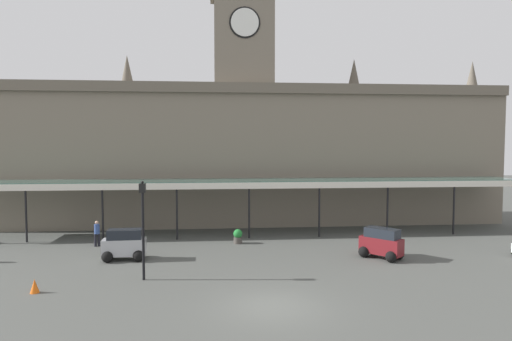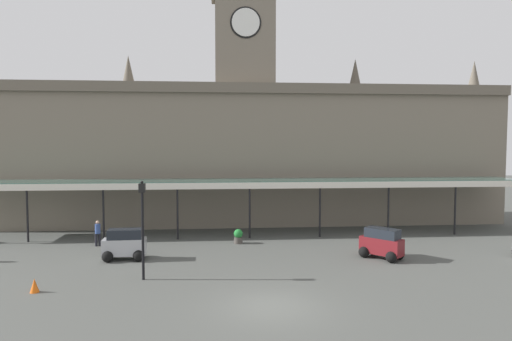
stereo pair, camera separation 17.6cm
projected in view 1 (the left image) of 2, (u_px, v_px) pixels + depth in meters
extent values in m
plane|color=#4C4E4A|center=(272.00, 306.00, 17.89)|extent=(140.00, 140.00, 0.00)
cube|color=slate|center=(243.00, 155.00, 37.46)|extent=(42.76, 6.62, 11.37)
cube|color=#685F52|center=(246.00, 88.00, 33.70)|extent=(42.76, 0.30, 0.80)
cube|color=slate|center=(243.00, 42.00, 36.88)|extent=(4.80, 4.80, 7.78)
cylinder|color=white|center=(245.00, 22.00, 34.38)|extent=(2.20, 0.12, 2.20)
cylinder|color=black|center=(245.00, 22.00, 34.42)|extent=(2.46, 0.06, 2.46)
cone|color=#5B5448|center=(127.00, 71.00, 36.20)|extent=(1.10, 1.10, 2.60)
cone|color=#5B5448|center=(354.00, 74.00, 37.88)|extent=(1.10, 1.10, 2.60)
cone|color=#5B5448|center=(472.00, 76.00, 38.82)|extent=(1.10, 1.10, 2.60)
cube|color=#38564C|center=(248.00, 181.00, 32.09)|extent=(40.20, 3.20, 0.16)
cube|color=silver|center=(249.00, 186.00, 30.51)|extent=(40.20, 0.12, 0.44)
cylinder|color=black|center=(26.00, 214.00, 29.45)|extent=(0.14, 0.14, 3.85)
cylinder|color=black|center=(103.00, 213.00, 29.89)|extent=(0.14, 0.14, 3.85)
cylinder|color=black|center=(177.00, 212.00, 30.33)|extent=(0.14, 0.14, 3.85)
cylinder|color=black|center=(249.00, 211.00, 30.77)|extent=(0.14, 0.14, 3.85)
cylinder|color=black|center=(319.00, 210.00, 31.21)|extent=(0.14, 0.14, 3.85)
cylinder|color=black|center=(387.00, 209.00, 31.65)|extent=(0.14, 0.14, 3.85)
cylinder|color=black|center=(454.00, 208.00, 32.09)|extent=(0.14, 0.14, 3.85)
cube|color=maroon|center=(381.00, 246.00, 25.39)|extent=(2.32, 2.42, 0.95)
cube|color=#1E232B|center=(382.00, 233.00, 25.31)|extent=(1.94, 2.01, 0.55)
sphere|color=black|center=(364.00, 252.00, 25.64)|extent=(0.64, 0.64, 0.64)
sphere|color=black|center=(372.00, 249.00, 26.34)|extent=(0.64, 0.64, 0.64)
sphere|color=black|center=(391.00, 257.00, 24.49)|extent=(0.64, 0.64, 0.64)
sphere|color=black|center=(399.00, 254.00, 25.18)|extent=(0.64, 0.64, 0.64)
cube|color=#B2B5BA|center=(124.00, 247.00, 25.02)|extent=(2.44, 1.04, 0.95)
cube|color=#1E232B|center=(125.00, 234.00, 24.98)|extent=(1.93, 0.97, 0.55)
sphere|color=black|center=(107.00, 257.00, 24.46)|extent=(0.64, 0.64, 0.64)
sphere|color=black|center=(111.00, 253.00, 25.40)|extent=(0.64, 0.64, 0.64)
sphere|color=black|center=(138.00, 256.00, 24.68)|extent=(0.64, 0.64, 0.64)
sphere|color=black|center=(141.00, 252.00, 25.62)|extent=(0.64, 0.64, 0.64)
cylinder|color=black|center=(99.00, 240.00, 28.44)|extent=(0.17, 0.17, 0.82)
cylinder|color=black|center=(95.00, 240.00, 28.32)|extent=(0.17, 0.17, 0.82)
cylinder|color=#334C8C|center=(97.00, 229.00, 28.34)|extent=(0.34, 0.34, 0.62)
sphere|color=tan|center=(97.00, 223.00, 28.31)|extent=(0.23, 0.23, 0.23)
cylinder|color=black|center=(143.00, 236.00, 21.25)|extent=(0.13, 0.13, 4.29)
cube|color=black|center=(142.00, 188.00, 21.10)|extent=(0.30, 0.30, 0.44)
sphere|color=black|center=(142.00, 182.00, 21.09)|extent=(0.14, 0.14, 0.14)
cone|color=orange|center=(35.00, 286.00, 19.49)|extent=(0.40, 0.40, 0.62)
cylinder|color=#47423D|center=(238.00, 240.00, 29.20)|extent=(0.56, 0.56, 0.42)
sphere|color=#217830|center=(238.00, 234.00, 29.17)|extent=(0.60, 0.60, 0.60)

